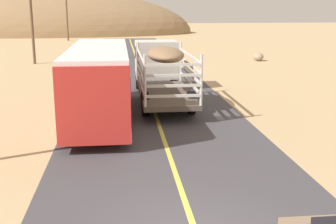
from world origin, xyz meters
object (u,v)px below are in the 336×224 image
(power_pole_mid, at_px, (31,10))
(power_pole_far, at_px, (67,10))
(livestock_truck, at_px, (159,64))
(bus, at_px, (99,81))
(boulder_far_horizon, at_px, (258,57))

(power_pole_mid, xyz_separation_m, power_pole_far, (0.00, 26.49, -0.27))
(livestock_truck, distance_m, bus, 5.90)
(power_pole_mid, distance_m, power_pole_far, 26.49)
(power_pole_far, bearing_deg, bus, -82.01)
(livestock_truck, distance_m, power_pole_far, 42.79)
(bus, distance_m, power_pole_far, 47.14)
(livestock_truck, height_order, boulder_far_horizon, livestock_truck)
(bus, relative_size, boulder_far_horizon, 8.75)
(bus, bearing_deg, livestock_truck, 58.04)
(bus, distance_m, power_pole_mid, 21.35)
(power_pole_mid, bearing_deg, livestock_truck, -57.40)
(bus, distance_m, boulder_far_horizon, 24.30)
(bus, xyz_separation_m, boulder_far_horizon, (13.71, 20.01, -1.37))
(power_pole_far, bearing_deg, power_pole_mid, -90.00)
(livestock_truck, xyz_separation_m, bus, (-3.13, -5.01, -0.04))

